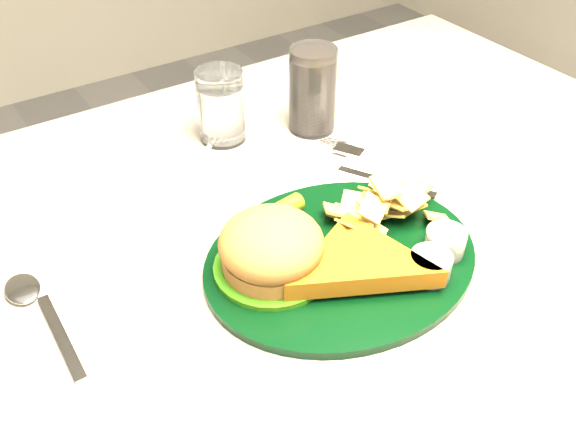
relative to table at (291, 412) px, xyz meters
name	(u,v)px	position (x,y,z in m)	size (l,w,h in m)	color
table	(291,412)	(0.00, 0.00, 0.00)	(1.20, 0.80, 0.75)	gray
dinner_plate	(342,237)	(0.01, -0.08, 0.41)	(0.31, 0.26, 0.07)	black
water_glass	(221,106)	(0.03, 0.22, 0.43)	(0.07, 0.07, 0.10)	white
cola_glass	(312,90)	(0.15, 0.17, 0.44)	(0.07, 0.07, 0.12)	black
fork_napkin	(381,178)	(0.14, 0.01, 0.38)	(0.13, 0.17, 0.01)	white
spoon	(60,334)	(-0.28, -0.02, 0.38)	(0.04, 0.17, 0.01)	silver
wrapped_straw	(199,159)	(-0.03, 0.18, 0.38)	(0.19, 0.07, 0.01)	white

